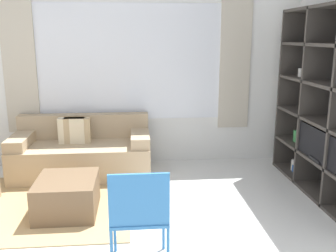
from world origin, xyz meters
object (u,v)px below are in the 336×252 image
ottoman (67,196)px  folding_chair (139,211)px  couch_main (83,153)px  shelving_unit (332,106)px

ottoman → folding_chair: size_ratio=0.78×
couch_main → shelving_unit: bearing=-17.9°
couch_main → ottoman: size_ratio=2.62×
ottoman → folding_chair: (0.73, -1.09, 0.33)m
couch_main → folding_chair: size_ratio=2.05×
shelving_unit → folding_chair: size_ratio=2.48×
shelving_unit → couch_main: (-2.90, 0.94, -0.76)m
shelving_unit → ottoman: size_ratio=3.17×
shelving_unit → folding_chair: 2.60m
couch_main → folding_chair: bearing=-72.2°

